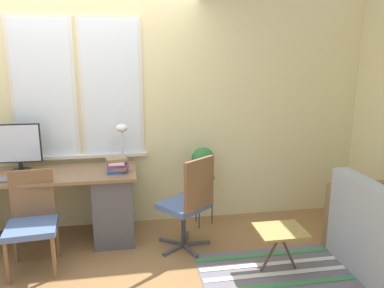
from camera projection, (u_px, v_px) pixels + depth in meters
name	position (u px, v px, depth m)	size (l,w,h in m)	color
ground_plane	(86.00, 255.00, 3.68)	(14.00, 14.00, 0.00)	olive
wall_back_with_window	(85.00, 108.00, 4.07)	(9.00, 0.12, 2.70)	beige
desk	(30.00, 207.00, 3.81)	(2.16, 0.65, 0.76)	brown
monitor	(19.00, 147.00, 3.78)	(0.44, 0.19, 0.49)	black
keyboard	(11.00, 179.00, 3.55)	(0.35, 0.15, 0.02)	slate
mouse	(37.00, 177.00, 3.59)	(0.04, 0.07, 0.03)	silver
desk_lamp	(122.00, 133.00, 3.99)	(0.13, 0.13, 0.45)	white
book_stack	(117.00, 166.00, 3.79)	(0.23, 0.20, 0.14)	#2851B2
desk_chair_wooden	(32.00, 219.00, 3.39)	(0.47, 0.48, 0.89)	brown
office_chair_swivel	(189.00, 202.00, 3.69)	(0.58, 0.58, 0.97)	#47474C
plant_stand	(203.00, 183.00, 4.23)	(0.27, 0.27, 0.57)	#333338
potted_plant	(203.00, 162.00, 4.18)	(0.25, 0.25, 0.34)	#9E6B4C
floor_rug_striped	(273.00, 269.00, 3.43)	(1.36, 0.75, 0.01)	slate
folding_stool	(280.00, 233.00, 3.34)	(0.43, 0.36, 0.41)	olive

